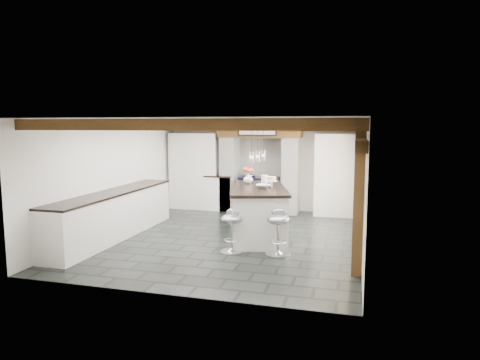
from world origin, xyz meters
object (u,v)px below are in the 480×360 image
(range_cooker, at_px, (259,194))
(bar_stool_near, at_px, (278,227))
(kitchen_island, at_px, (257,212))
(bar_stool_far, at_px, (232,226))

(range_cooker, bearing_deg, bar_stool_near, -72.58)
(range_cooker, height_order, bar_stool_near, range_cooker)
(kitchen_island, xyz_separation_m, bar_stool_far, (-0.20, -1.09, -0.04))
(range_cooker, relative_size, bar_stool_near, 1.26)
(kitchen_island, relative_size, bar_stool_far, 2.96)
(kitchen_island, relative_size, bar_stool_near, 2.84)
(bar_stool_near, relative_size, bar_stool_far, 1.04)
(range_cooker, bearing_deg, kitchen_island, -78.32)
(range_cooker, height_order, bar_stool_far, range_cooker)
(kitchen_island, bearing_deg, range_cooker, 85.72)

